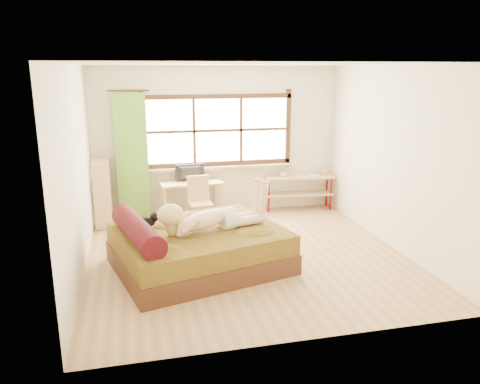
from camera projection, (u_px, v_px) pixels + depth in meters
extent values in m
plane|color=#9E754C|center=(247.00, 256.00, 6.80)|extent=(4.50, 4.50, 0.00)
plane|color=white|center=(248.00, 64.00, 6.11)|extent=(4.50, 4.50, 0.00)
plane|color=silver|center=(218.00, 141.00, 8.58)|extent=(4.50, 0.00, 4.50)
plane|color=silver|center=(305.00, 212.00, 4.34)|extent=(4.50, 0.00, 4.50)
plane|color=silver|center=(76.00, 173.00, 5.97)|extent=(0.00, 4.50, 4.50)
plane|color=silver|center=(394.00, 158.00, 6.95)|extent=(0.00, 4.50, 4.50)
cube|color=#FFEDBF|center=(218.00, 130.00, 8.52)|extent=(2.60, 0.01, 1.30)
cube|color=tan|center=(219.00, 167.00, 8.62)|extent=(2.80, 0.16, 0.04)
cube|color=#487B21|center=(132.00, 157.00, 8.18)|extent=(0.55, 0.10, 2.20)
cube|color=black|center=(200.00, 257.00, 6.41)|extent=(2.54, 2.23, 0.27)
cube|color=#3B2E0D|center=(200.00, 239.00, 6.34)|extent=(2.48, 2.18, 0.27)
cylinder|color=black|center=(137.00, 230.00, 5.89)|extent=(0.67, 1.50, 0.30)
cube|color=tan|center=(191.00, 183.00, 8.35)|extent=(1.12, 0.57, 0.04)
cube|color=tan|center=(165.00, 206.00, 8.11)|extent=(0.05, 0.05, 0.66)
cube|color=tan|center=(221.00, 202.00, 8.39)|extent=(0.05, 0.05, 0.66)
cube|color=tan|center=(162.00, 200.00, 8.48)|extent=(0.05, 0.05, 0.66)
cube|color=tan|center=(216.00, 196.00, 8.76)|extent=(0.05, 0.05, 0.66)
imported|color=black|center=(190.00, 173.00, 8.35)|extent=(0.53, 0.10, 0.30)
cube|color=tan|center=(200.00, 204.00, 8.02)|extent=(0.41, 0.41, 0.04)
cube|color=tan|center=(198.00, 188.00, 8.12)|extent=(0.38, 0.06, 0.44)
cube|color=tan|center=(193.00, 219.00, 7.87)|extent=(0.04, 0.04, 0.38)
cube|color=tan|center=(212.00, 217.00, 7.96)|extent=(0.04, 0.04, 0.38)
cube|color=tan|center=(190.00, 213.00, 8.18)|extent=(0.04, 0.04, 0.38)
cube|color=tan|center=(208.00, 212.00, 8.27)|extent=(0.04, 0.04, 0.38)
cube|color=tan|center=(299.00, 177.00, 8.93)|extent=(1.35, 0.46, 0.04)
cube|color=tan|center=(298.00, 194.00, 9.01)|extent=(1.35, 0.46, 0.03)
cylinder|color=maroon|center=(269.00, 195.00, 8.80)|extent=(0.04, 0.04, 0.66)
cylinder|color=maroon|center=(331.00, 193.00, 8.95)|extent=(0.04, 0.04, 0.66)
cylinder|color=maroon|center=(266.00, 192.00, 9.06)|extent=(0.04, 0.04, 0.66)
cylinder|color=maroon|center=(327.00, 190.00, 9.21)|extent=(0.04, 0.04, 0.66)
cube|color=#C77C31|center=(324.00, 173.00, 8.97)|extent=(0.12, 0.12, 0.09)
imported|color=gray|center=(284.00, 174.00, 8.84)|extent=(0.13, 0.13, 0.10)
imported|color=gray|center=(309.00, 175.00, 8.96)|extent=(0.19, 0.25, 0.02)
cube|color=tan|center=(105.00, 223.00, 8.12)|extent=(0.30, 0.48, 0.03)
cube|color=tan|center=(103.00, 203.00, 8.03)|extent=(0.30, 0.48, 0.03)
cube|color=tan|center=(101.00, 183.00, 7.94)|extent=(0.30, 0.48, 0.03)
cube|color=tan|center=(100.00, 162.00, 7.84)|extent=(0.30, 0.48, 0.03)
cube|color=tan|center=(102.00, 196.00, 7.76)|extent=(0.29, 0.04, 1.16)
cube|color=tan|center=(103.00, 189.00, 8.20)|extent=(0.29, 0.04, 1.16)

